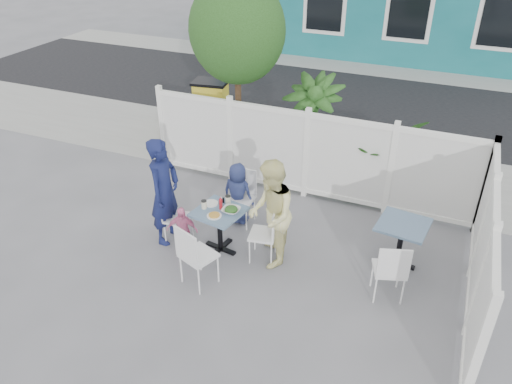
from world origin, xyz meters
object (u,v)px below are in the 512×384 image
at_px(toddler, 182,231).
at_px(man, 164,191).
at_px(boy, 238,194).
at_px(spare_table, 402,233).
at_px(chair_back, 242,192).
at_px(utility_cabinet, 212,111).
at_px(chair_left, 173,213).
at_px(main_table, 219,220).
at_px(chair_near, 194,253).
at_px(woman, 271,214).
at_px(chair_right, 268,230).

bearing_deg(toddler, man, 132.73).
distance_m(boy, toddler, 1.18).
distance_m(spare_table, chair_back, 2.59).
xyz_separation_m(utility_cabinet, chair_left, (1.21, -3.67, -0.13)).
height_order(utility_cabinet, main_table, utility_cabinet).
relative_size(spare_table, chair_near, 0.79).
bearing_deg(chair_back, chair_left, 49.61).
distance_m(man, boy, 1.23).
height_order(woman, boy, woman).
xyz_separation_m(spare_table, toddler, (-3.04, -0.98, -0.15)).
distance_m(main_table, chair_right, 0.76).
height_order(chair_left, woman, woman).
bearing_deg(spare_table, chair_left, -167.64).
bearing_deg(utility_cabinet, chair_near, -74.24).
bearing_deg(chair_near, main_table, 113.17).
relative_size(spare_table, chair_right, 0.86).
bearing_deg(chair_back, man, 46.22).
bearing_deg(chair_left, chair_back, 135.53).
distance_m(chair_right, chair_near, 1.18).
xyz_separation_m(chair_right, boy, (-0.83, 0.75, 0.02)).
distance_m(utility_cabinet, chair_right, 4.50).
bearing_deg(boy, spare_table, 179.69).
bearing_deg(chair_left, chair_right, 89.36).
distance_m(woman, boy, 1.20).
distance_m(chair_right, toddler, 1.29).
height_order(spare_table, chair_near, chair_near).
bearing_deg(toddler, main_table, 13.02).
height_order(spare_table, chair_right, chair_right).
bearing_deg(man, woman, -88.20).
bearing_deg(utility_cabinet, man, -81.85).
xyz_separation_m(main_table, boy, (-0.07, 0.82, -0.02)).
bearing_deg(chair_back, chair_near, 91.35).
height_order(chair_right, toddler, chair_right).
distance_m(main_table, chair_left, 0.78).
relative_size(utility_cabinet, man, 0.73).
height_order(chair_left, chair_back, chair_back).
relative_size(spare_table, boy, 0.71).
relative_size(chair_left, man, 0.49).
xyz_separation_m(chair_near, toddler, (-0.52, 0.58, -0.16)).
xyz_separation_m(chair_left, boy, (0.70, 0.86, 0.04)).
bearing_deg(man, chair_left, -84.61).
xyz_separation_m(chair_left, toddler, (0.29, -0.25, -0.09)).
relative_size(main_table, woman, 0.47).
relative_size(spare_table, toddler, 0.94).
xyz_separation_m(man, boy, (0.81, 0.87, -0.33)).
bearing_deg(main_table, chair_near, -87.36).
height_order(chair_left, man, man).
xyz_separation_m(woman, boy, (-0.87, 0.77, -0.29)).
bearing_deg(chair_back, toddler, 67.58).
xyz_separation_m(chair_left, man, (-0.11, -0.01, 0.37)).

